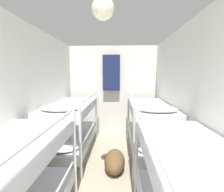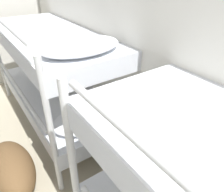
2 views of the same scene
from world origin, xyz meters
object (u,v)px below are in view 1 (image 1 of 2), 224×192
bunk_stack_right_far (150,125)px  hanging_coat (111,73)px  duffel_bag (115,161)px  bunk_stack_left_far (71,124)px

bunk_stack_right_far → hanging_coat: hanging_coat is taller
bunk_stack_right_far → hanging_coat: 1.78m
duffel_bag → hanging_coat: hanging_coat is taller
bunk_stack_left_far → hanging_coat: (0.72, 1.24, 1.00)m
bunk_stack_right_far → bunk_stack_left_far: bearing=180.0°
bunk_stack_left_far → bunk_stack_right_far: same height
bunk_stack_left_far → bunk_stack_right_far: 1.52m
bunk_stack_left_far → bunk_stack_right_far: size_ratio=1.00×
bunk_stack_right_far → hanging_coat: size_ratio=2.02×
bunk_stack_right_far → duffel_bag: size_ratio=3.03×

